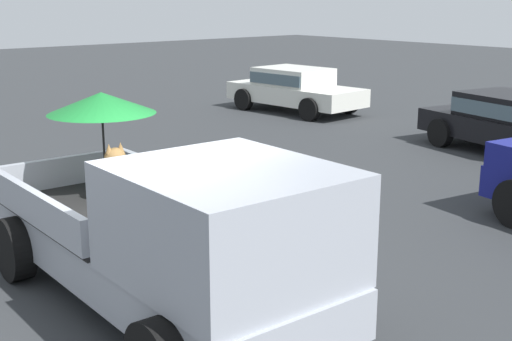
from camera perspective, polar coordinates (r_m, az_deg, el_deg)
ground_plane at (r=8.10m, az=-8.22°, el=-10.99°), size 80.00×80.00×0.00m
pickup_truck_main at (r=7.44m, az=-6.90°, el=-5.11°), size 5.10×2.37×2.23m
parked_sedan_near at (r=21.02m, az=3.21°, el=6.90°), size 4.42×2.22×1.33m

